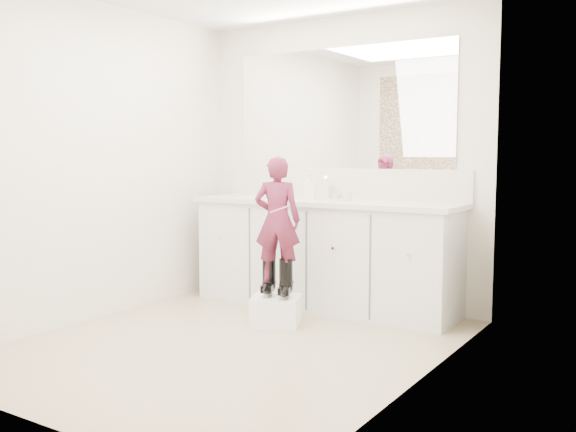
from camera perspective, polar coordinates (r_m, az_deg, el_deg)
The scene contains 18 objects.
floor at distance 4.37m, azimuth -4.95°, elevation -11.25°, with size 3.00×3.00×0.00m, color #928360.
wall_back at distance 5.45m, azimuth 4.67°, elevation 4.89°, with size 2.60×2.60×0.00m, color beige.
wall_front at distance 3.14m, azimuth -22.17°, elevation 3.98°, with size 2.60×2.60×0.00m, color beige.
wall_left at distance 5.09m, azimuth -16.77°, elevation 4.62°, with size 3.00×3.00×0.00m, color beige.
wall_right at distance 3.54m, azimuth 11.82°, elevation 4.41°, with size 3.00×3.00×0.00m, color beige.
vanity_cabinet at distance 5.27m, azimuth 3.19°, elevation -3.59°, with size 2.20×0.55×0.85m, color silver.
countertop at distance 5.21m, azimuth 3.14°, elevation 1.23°, with size 2.28×0.58×0.04m, color beige.
backsplash at distance 5.44m, azimuth 4.58°, elevation 2.94°, with size 2.28×0.03×0.25m, color beige.
mirror at distance 5.45m, azimuth 4.65°, elevation 9.51°, with size 2.00×0.02×1.00m, color white.
dot_panel at distance 3.17m, azimuth -22.32°, elevation 12.15°, with size 2.00×0.01×1.20m, color #472819.
faucet at distance 5.35m, azimuth 4.02°, elevation 2.09°, with size 0.08×0.08×0.10m, color silver.
cup at distance 5.08m, azimuth 5.28°, elevation 1.80°, with size 0.09×0.09×0.08m, color beige.
soap_bottle at distance 5.21m, azimuth 1.91°, elevation 2.64°, with size 0.10×0.10×0.22m, color white.
step_stool at distance 4.77m, azimuth -1.07°, elevation -8.44°, with size 0.34×0.29×0.22m, color white.
boot_left at distance 4.77m, azimuth -1.70°, elevation -5.33°, with size 0.10×0.19×0.29m, color black, non-canonical shape.
boot_right at distance 4.69m, azimuth -0.18°, elevation -5.52°, with size 0.10×0.19×0.29m, color black, non-canonical shape.
toddler at distance 4.67m, azimuth -0.95°, elevation -0.35°, with size 0.34×0.22×0.93m, color #962E53.
toothbrush at distance 4.56m, azimuth -0.78°, elevation 0.60°, with size 0.01×0.01×0.14m, color #E95AB0.
Camera 1 is at (2.57, -3.31, 1.27)m, focal length 40.00 mm.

